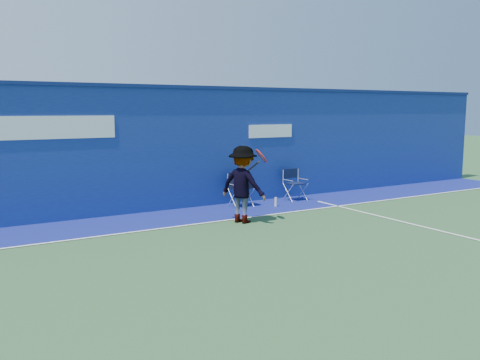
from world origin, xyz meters
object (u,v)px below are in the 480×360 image
water_bottle (276,202)px  tennis_player (243,184)px  directors_chair_left (241,192)px  directors_chair_right (295,191)px

water_bottle → tennis_player: tennis_player is taller
directors_chair_left → tennis_player: size_ratio=0.52×
directors_chair_left → directors_chair_right: (1.76, 0.02, -0.11)m
water_bottle → tennis_player: size_ratio=0.14×
directors_chair_right → tennis_player: tennis_player is taller
directors_chair_right → tennis_player: size_ratio=0.50×
directors_chair_right → tennis_player: (-2.66, -1.64, 0.58)m
water_bottle → directors_chair_left: bearing=147.8°
directors_chair_right → tennis_player: 3.18m
directors_chair_right → water_bottle: (-0.99, -0.50, -0.15)m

